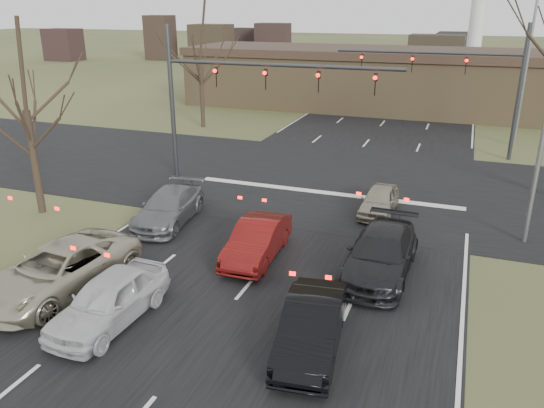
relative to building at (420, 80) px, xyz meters
The scene contains 17 objects.
ground 38.15m from the building, 93.01° to the right, with size 360.00×360.00×0.00m, color #3C4524.
road_main 22.25m from the building, 95.19° to the left, with size 14.00×300.00×0.02m, color black.
road_cross 23.24m from the building, 94.97° to the right, with size 200.00×14.00×0.02m, color black.
building is the anchor object (origin of this frame).
mast_arm_near 26.14m from the building, 106.13° to the right, with size 12.12×0.24×8.00m.
mast_arm_far 15.75m from the building, 74.42° to the right, with size 11.12×0.24×8.00m.
streetlight_right_near 28.97m from the building, 76.31° to the right, with size 2.34×0.25×10.00m.
streetlight_right_far 13.53m from the building, 56.35° to the right, with size 2.34×0.25×10.00m.
tree_left_near 34.95m from the building, 112.87° to the right, with size 5.10×5.10×8.50m.
tree_left_far 20.39m from the building, 139.09° to the right, with size 5.70×5.70×9.50m.
car_silver_suv 38.34m from the building, 101.49° to the right, with size 2.62×5.67×1.58m, color #B0A88F.
car_white_sedan 38.85m from the building, 97.40° to the right, with size 1.76×4.37×1.49m, color silver.
car_black_hatch 37.78m from the building, 88.52° to the right, with size 1.51×4.34×1.43m, color black.
car_charcoal_sedan 32.79m from the building, 86.50° to the right, with size 2.15×5.28×1.53m, color black.
car_grey_ahead 31.99m from the building, 103.37° to the right, with size 1.96×4.82×1.40m, color slate.
car_red_ahead 33.13m from the building, 94.33° to the right, with size 1.51×4.32×1.42m, color #600F0D.
car_silver_ahead 26.97m from the building, 87.87° to the right, with size 1.46×3.64×1.24m, color gray.
Camera 1 is at (6.21, -11.60, 8.83)m, focal length 35.00 mm.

